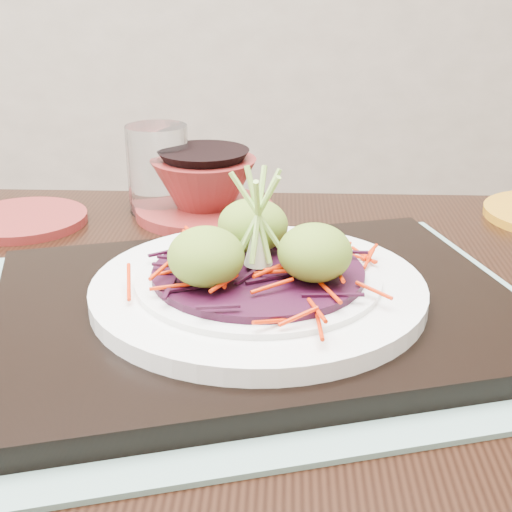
{
  "coord_description": "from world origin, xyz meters",
  "views": [
    {
      "loc": [
        0.05,
        -0.67,
        0.99
      ],
      "look_at": [
        0.1,
        -0.09,
        0.75
      ],
      "focal_mm": 50.0,
      "sensor_mm": 36.0,
      "label": 1
    }
  ],
  "objects": [
    {
      "name": "terracotta_side_plate",
      "position": [
        -0.16,
        0.18,
        0.7
      ],
      "size": [
        0.21,
        0.21,
        0.01
      ],
      "primitive_type": "cylinder",
      "rotation": [
        0.0,
        0.0,
        -0.51
      ],
      "color": "maroon",
      "rests_on": "dining_table"
    },
    {
      "name": "terracotta_bowl_set",
      "position": [
        0.07,
        0.19,
        0.73
      ],
      "size": [
        0.24,
        0.24,
        0.07
      ],
      "rotation": [
        0.0,
        0.0,
        -0.55
      ],
      "color": "maroon",
      "rests_on": "dining_table"
    },
    {
      "name": "dining_table",
      "position": [
        0.07,
        -0.08,
        0.6
      ],
      "size": [
        1.2,
        0.89,
        0.69
      ],
      "rotation": [
        0.0,
        0.0,
        -0.14
      ],
      "color": "black",
      "rests_on": "ground"
    },
    {
      "name": "guacamole_scoops",
      "position": [
        0.1,
        -0.11,
        0.77
      ],
      "size": [
        0.16,
        0.14,
        0.05
      ],
      "color": "olive",
      "rests_on": "cabbage_bed"
    },
    {
      "name": "scallion_garnish",
      "position": [
        0.1,
        -0.11,
        0.79
      ],
      "size": [
        0.07,
        0.07,
        0.1
      ],
      "primitive_type": null,
      "color": "#8FC34E",
      "rests_on": "cabbage_bed"
    },
    {
      "name": "white_plate",
      "position": [
        0.1,
        -0.11,
        0.73
      ],
      "size": [
        0.29,
        0.29,
        0.02
      ],
      "color": "white",
      "rests_on": "serving_tray"
    },
    {
      "name": "carrot_julienne",
      "position": [
        0.1,
        -0.11,
        0.75
      ],
      "size": [
        0.22,
        0.22,
        0.01
      ],
      "primitive_type": null,
      "color": "red",
      "rests_on": "cabbage_bed"
    },
    {
      "name": "placemat",
      "position": [
        0.1,
        -0.11,
        0.7
      ],
      "size": [
        0.57,
        0.47,
        0.0
      ],
      "primitive_type": "cube",
      "rotation": [
        0.0,
        0.0,
        0.14
      ],
      "color": "gray",
      "rests_on": "dining_table"
    },
    {
      "name": "serving_tray",
      "position": [
        0.1,
        -0.11,
        0.71
      ],
      "size": [
        0.49,
        0.4,
        0.02
      ],
      "primitive_type": "cube",
      "rotation": [
        0.0,
        0.0,
        0.14
      ],
      "color": "black",
      "rests_on": "placemat"
    },
    {
      "name": "water_glass",
      "position": [
        0.01,
        0.22,
        0.75
      ],
      "size": [
        0.1,
        0.1,
        0.11
      ],
      "primitive_type": "cylinder",
      "rotation": [
        0.0,
        0.0,
        -0.28
      ],
      "color": "white",
      "rests_on": "dining_table"
    },
    {
      "name": "cabbage_bed",
      "position": [
        0.1,
        -0.11,
        0.74
      ],
      "size": [
        0.18,
        0.18,
        0.01
      ],
      "primitive_type": "cylinder",
      "color": "black",
      "rests_on": "white_plate"
    }
  ]
}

